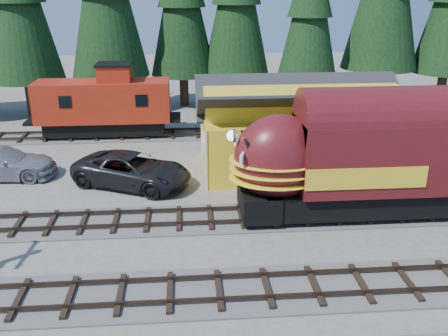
{
  "coord_description": "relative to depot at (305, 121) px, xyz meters",
  "views": [
    {
      "loc": [
        -7.05,
        -17.55,
        10.92
      ],
      "look_at": [
        -5.32,
        4.0,
        2.65
      ],
      "focal_mm": 40.0,
      "sensor_mm": 36.0,
      "label": 1
    }
  ],
  "objects": [
    {
      "name": "ground",
      "position": [
        0.0,
        -10.5,
        -2.96
      ],
      "size": [
        120.0,
        120.0,
        0.0
      ],
      "primitive_type": "plane",
      "color": "#6B665B",
      "rests_on": "ground"
    },
    {
      "name": "track_spur",
      "position": [
        -10.0,
        7.5,
        -2.9
      ],
      "size": [
        32.0,
        3.2,
        0.33
      ],
      "color": "#4C4947",
      "rests_on": "ground"
    },
    {
      "name": "depot",
      "position": [
        0.0,
        0.0,
        0.0
      ],
      "size": [
        12.8,
        7.0,
        5.3
      ],
      "color": "yellow",
      "rests_on": "ground"
    },
    {
      "name": "locomotive",
      "position": [
        3.47,
        -6.5,
        -0.18
      ],
      "size": [
        17.73,
        3.52,
        4.82
      ],
      "color": "black",
      "rests_on": "ground"
    },
    {
      "name": "caboose",
      "position": [
        -12.81,
        7.5,
        -0.51
      ],
      "size": [
        9.43,
        2.73,
        4.9
      ],
      "color": "black",
      "rests_on": "ground"
    },
    {
      "name": "pickup_truck_a",
      "position": [
        -10.07,
        -1.91,
        -2.04
      ],
      "size": [
        7.3,
        5.55,
        1.84
      ],
      "primitive_type": "imported",
      "rotation": [
        0.0,
        0.0,
        1.14
      ],
      "color": "black",
      "rests_on": "ground"
    },
    {
      "name": "pickup_truck_b",
      "position": [
        -17.84,
        -0.07,
        -2.04
      ],
      "size": [
        6.44,
        2.84,
        1.84
      ],
      "primitive_type": "imported",
      "rotation": [
        0.0,
        0.0,
        1.53
      ],
      "color": "#96979D",
      "rests_on": "ground"
    }
  ]
}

